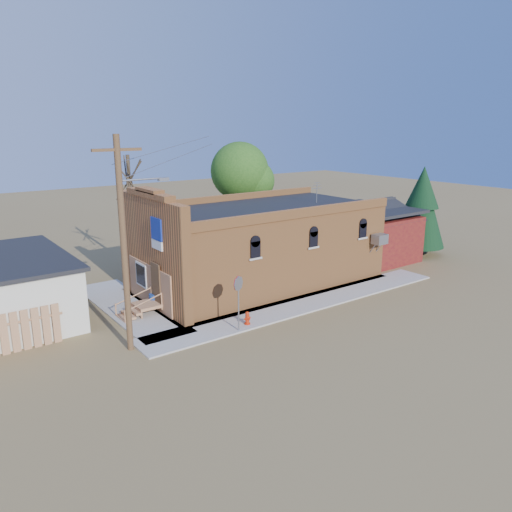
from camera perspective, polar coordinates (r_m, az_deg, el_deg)
ground at (r=25.43m, az=4.40°, el=-6.82°), size 120.00×120.00×0.00m
sidewalk_south at (r=26.97m, az=5.58°, el=-5.46°), size 19.00×2.20×0.08m
sidewalk_west at (r=27.21m, az=-14.32°, el=-5.69°), size 2.60×10.00×0.08m
brick_bar at (r=29.81m, az=0.01°, el=1.19°), size 16.40×7.97×6.30m
red_shed at (r=36.40m, az=12.62°, el=3.21°), size 5.40×6.40×4.30m
utility_pole at (r=20.93m, az=-14.78°, el=1.68°), size 3.12×0.26×9.00m
tree_bare_near at (r=33.46m, az=-14.31°, el=8.53°), size 2.80×2.80×7.65m
tree_leafy at (r=38.18m, az=-1.87°, el=9.64°), size 4.40×4.40×8.15m
evergreen_tree at (r=38.36m, az=18.41°, el=5.58°), size 3.60×3.60×6.50m
fire_hydrant at (r=24.00m, az=-1.00°, el=-7.10°), size 0.38×0.38×0.65m
stop_sign at (r=22.75m, az=-2.03°, el=-3.76°), size 0.67×0.36×2.64m
trash_barrel at (r=26.57m, az=-11.57°, el=-5.05°), size 0.52×0.52×0.77m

